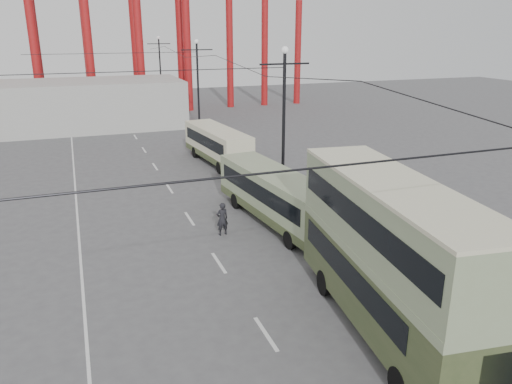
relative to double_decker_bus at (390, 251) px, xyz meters
name	(u,v)px	position (x,y,z in m)	size (l,w,h in m)	color
road_markings	(179,199)	(-3.90, 16.95, -3.11)	(12.52, 120.00, 0.01)	silver
lamp_post_mid	(284,124)	(2.56, 15.25, 1.56)	(3.20, 0.44, 9.32)	black
lamp_post_far	(198,87)	(2.56, 37.25, 1.56)	(3.20, 0.44, 9.32)	black
lamp_post_distant	(160,71)	(2.56, 59.25, 1.56)	(3.20, 0.44, 9.32)	black
fairground_shed	(78,105)	(-9.04, 44.25, -0.62)	(22.00, 10.00, 5.00)	#ABABA5
double_decker_bus	(390,251)	(0.00, 0.00, 0.00)	(3.87, 10.61, 5.57)	#354324
single_decker_green	(276,195)	(0.34, 11.07, -1.50)	(3.40, 10.34, 2.87)	gray
single_decker_cream	(217,144)	(0.89, 24.60, -1.54)	(3.25, 9.23, 2.81)	beige
pedestrian	(222,219)	(-2.93, 10.39, -2.24)	(0.64, 0.42, 1.77)	black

